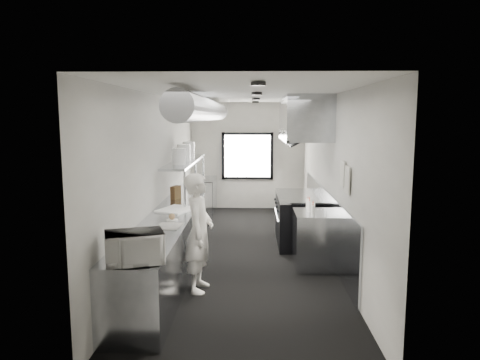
# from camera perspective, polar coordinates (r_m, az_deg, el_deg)

# --- Properties ---
(floor) EXTENTS (3.00, 8.00, 0.01)m
(floor) POSITION_cam_1_polar(r_m,az_deg,el_deg) (8.16, 0.57, -9.24)
(floor) COLOR black
(floor) RESTS_ON ground
(ceiling) EXTENTS (3.00, 8.00, 0.01)m
(ceiling) POSITION_cam_1_polar(r_m,az_deg,el_deg) (7.80, 0.60, 10.80)
(ceiling) COLOR silver
(ceiling) RESTS_ON wall_back
(wall_back) EXTENTS (3.00, 0.02, 2.80)m
(wall_back) POSITION_cam_1_polar(r_m,az_deg,el_deg) (11.83, 0.95, 3.08)
(wall_back) COLOR #B2B0A9
(wall_back) RESTS_ON floor
(wall_front) EXTENTS (3.00, 0.02, 2.80)m
(wall_front) POSITION_cam_1_polar(r_m,az_deg,el_deg) (3.93, -0.55, -7.10)
(wall_front) COLOR #B2B0A9
(wall_front) RESTS_ON floor
(wall_left) EXTENTS (0.02, 8.00, 2.80)m
(wall_left) POSITION_cam_1_polar(r_m,az_deg,el_deg) (8.03, -10.19, 0.58)
(wall_left) COLOR #B2B0A9
(wall_left) RESTS_ON floor
(wall_right) EXTENTS (0.02, 8.00, 2.80)m
(wall_right) POSITION_cam_1_polar(r_m,az_deg,el_deg) (7.97, 11.43, 0.50)
(wall_right) COLOR #B2B0A9
(wall_right) RESTS_ON floor
(wall_cladding) EXTENTS (0.03, 5.50, 1.10)m
(wall_cladding) POSITION_cam_1_polar(r_m,az_deg,el_deg) (8.41, 10.79, -4.98)
(wall_cladding) COLOR #969CA3
(wall_cladding) RESTS_ON wall_right
(hvac_duct) EXTENTS (0.40, 6.40, 0.40)m
(hvac_duct) POSITION_cam_1_polar(r_m,az_deg,el_deg) (8.23, -4.29, 8.90)
(hvac_duct) COLOR #95979D
(hvac_duct) RESTS_ON ceiling
(service_window) EXTENTS (1.36, 0.05, 1.25)m
(service_window) POSITION_cam_1_polar(r_m,az_deg,el_deg) (11.80, 0.95, 3.07)
(service_window) COLOR white
(service_window) RESTS_ON wall_back
(exhaust_hood) EXTENTS (0.81, 2.20, 0.88)m
(exhaust_hood) POSITION_cam_1_polar(r_m,az_deg,el_deg) (8.54, 8.13, 7.74)
(exhaust_hood) COLOR #969CA3
(exhaust_hood) RESTS_ON ceiling
(prep_counter) EXTENTS (0.70, 6.00, 0.90)m
(prep_counter) POSITION_cam_1_polar(r_m,az_deg,el_deg) (7.66, -8.20, -6.98)
(prep_counter) COLOR #969CA3
(prep_counter) RESTS_ON floor
(pass_shelf) EXTENTS (0.45, 3.00, 0.68)m
(pass_shelf) POSITION_cam_1_polar(r_m,az_deg,el_deg) (8.93, -6.96, 2.27)
(pass_shelf) COLOR #969CA3
(pass_shelf) RESTS_ON prep_counter
(range) EXTENTS (0.88, 1.60, 0.94)m
(range) POSITION_cam_1_polar(r_m,az_deg,el_deg) (8.76, 7.49, -4.93)
(range) COLOR black
(range) RESTS_ON floor
(bottle_station) EXTENTS (0.65, 0.80, 0.90)m
(bottle_station) POSITION_cam_1_polar(r_m,az_deg,el_deg) (7.43, 9.45, -7.49)
(bottle_station) COLOR #969CA3
(bottle_station) RESTS_ON floor
(far_work_table) EXTENTS (0.70, 1.20, 0.90)m
(far_work_table) POSITION_cam_1_polar(r_m,az_deg,el_deg) (11.24, -4.99, -2.10)
(far_work_table) COLOR #969CA3
(far_work_table) RESTS_ON floor
(notice_sheet_a) EXTENTS (0.02, 0.28, 0.38)m
(notice_sheet_a) POSITION_cam_1_polar(r_m,az_deg,el_deg) (6.77, 12.92, 0.84)
(notice_sheet_a) COLOR beige
(notice_sheet_a) RESTS_ON wall_right
(notice_sheet_b) EXTENTS (0.02, 0.28, 0.38)m
(notice_sheet_b) POSITION_cam_1_polar(r_m,az_deg,el_deg) (6.44, 13.51, 0.01)
(notice_sheet_b) COLOR beige
(notice_sheet_b) RESTS_ON wall_right
(line_cook) EXTENTS (0.43, 0.63, 1.66)m
(line_cook) POSITION_cam_1_polar(r_m,az_deg,el_deg) (6.29, -5.24, -6.68)
(line_cook) COLOR white
(line_cook) RESTS_ON floor
(microwave) EXTENTS (0.66, 0.58, 0.33)m
(microwave) POSITION_cam_1_polar(r_m,az_deg,el_deg) (4.89, -13.30, -8.34)
(microwave) COLOR white
(microwave) RESTS_ON prep_counter
(deli_tub_a) EXTENTS (0.18, 0.18, 0.11)m
(deli_tub_a) POSITION_cam_1_polar(r_m,az_deg,el_deg) (5.45, -14.00, -7.85)
(deli_tub_a) COLOR #A7B2A4
(deli_tub_a) RESTS_ON prep_counter
(deli_tub_b) EXTENTS (0.16, 0.16, 0.09)m
(deli_tub_b) POSITION_cam_1_polar(r_m,az_deg,el_deg) (5.70, -13.04, -7.22)
(deli_tub_b) COLOR #A7B2A4
(deli_tub_b) RESTS_ON prep_counter
(newspaper) EXTENTS (0.35, 0.43, 0.01)m
(newspaper) POSITION_cam_1_polar(r_m,az_deg,el_deg) (6.39, -9.02, -5.82)
(newspaper) COLOR silver
(newspaper) RESTS_ON prep_counter
(small_plate) EXTENTS (0.24, 0.24, 0.02)m
(small_plate) POSITION_cam_1_polar(r_m,az_deg,el_deg) (6.74, -8.65, -5.07)
(small_plate) COLOR white
(small_plate) RESTS_ON prep_counter
(pastry) EXTENTS (0.09, 0.09, 0.09)m
(pastry) POSITION_cam_1_polar(r_m,az_deg,el_deg) (6.72, -8.66, -4.62)
(pastry) COLOR tan
(pastry) RESTS_ON small_plate
(cutting_board) EXTENTS (0.68, 0.76, 0.02)m
(cutting_board) POSITION_cam_1_polar(r_m,az_deg,el_deg) (7.48, -8.16, -3.71)
(cutting_board) COLOR white
(cutting_board) RESTS_ON prep_counter
(knife_block) EXTENTS (0.18, 0.24, 0.24)m
(knife_block) POSITION_cam_1_polar(r_m,az_deg,el_deg) (8.47, -8.19, -1.58)
(knife_block) COLOR #533C1D
(knife_block) RESTS_ON prep_counter
(plate_stack_a) EXTENTS (0.32, 0.32, 0.29)m
(plate_stack_a) POSITION_cam_1_polar(r_m,az_deg,el_deg) (8.16, -7.76, 2.99)
(plate_stack_a) COLOR white
(plate_stack_a) RESTS_ON pass_shelf
(plate_stack_b) EXTENTS (0.28, 0.28, 0.33)m
(plate_stack_b) POSITION_cam_1_polar(r_m,az_deg,el_deg) (8.73, -7.18, 3.45)
(plate_stack_b) COLOR white
(plate_stack_b) RESTS_ON pass_shelf
(plate_stack_c) EXTENTS (0.31, 0.31, 0.35)m
(plate_stack_c) POSITION_cam_1_polar(r_m,az_deg,el_deg) (9.25, -6.58, 3.77)
(plate_stack_c) COLOR white
(plate_stack_c) RESTS_ON pass_shelf
(plate_stack_d) EXTENTS (0.24, 0.24, 0.33)m
(plate_stack_d) POSITION_cam_1_polar(r_m,az_deg,el_deg) (9.62, -6.56, 3.90)
(plate_stack_d) COLOR white
(plate_stack_d) RESTS_ON pass_shelf
(squeeze_bottle_a) EXTENTS (0.08, 0.08, 0.18)m
(squeeze_bottle_a) POSITION_cam_1_polar(r_m,az_deg,el_deg) (7.01, 9.25, -3.87)
(squeeze_bottle_a) COLOR white
(squeeze_bottle_a) RESTS_ON bottle_station
(squeeze_bottle_b) EXTENTS (0.07, 0.07, 0.19)m
(squeeze_bottle_b) POSITION_cam_1_polar(r_m,az_deg,el_deg) (7.12, 9.28, -3.65)
(squeeze_bottle_b) COLOR white
(squeeze_bottle_b) RESTS_ON bottle_station
(squeeze_bottle_c) EXTENTS (0.06, 0.06, 0.18)m
(squeeze_bottle_c) POSITION_cam_1_polar(r_m,az_deg,el_deg) (7.32, 8.83, -3.35)
(squeeze_bottle_c) COLOR white
(squeeze_bottle_c) RESTS_ON bottle_station
(squeeze_bottle_d) EXTENTS (0.07, 0.07, 0.19)m
(squeeze_bottle_d) POSITION_cam_1_polar(r_m,az_deg,el_deg) (7.45, 8.81, -3.11)
(squeeze_bottle_d) COLOR white
(squeeze_bottle_d) RESTS_ON bottle_station
(squeeze_bottle_e) EXTENTS (0.06, 0.06, 0.17)m
(squeeze_bottle_e) POSITION_cam_1_polar(r_m,az_deg,el_deg) (7.58, 8.63, -3.00)
(squeeze_bottle_e) COLOR white
(squeeze_bottle_e) RESTS_ON bottle_station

